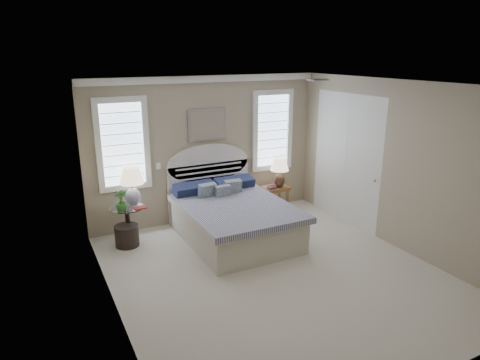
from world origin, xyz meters
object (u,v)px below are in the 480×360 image
(side_table_left, at_px, (128,221))
(lamp_right, at_px, (280,169))
(bed, at_px, (232,216))
(nightstand_right, at_px, (275,194))
(floor_pot, at_px, (127,236))
(lamp_left, at_px, (132,182))

(side_table_left, height_order, lamp_right, lamp_right)
(bed, relative_size, nightstand_right, 4.29)
(bed, bearing_deg, lamp_right, 25.30)
(bed, height_order, side_table_left, bed)
(bed, bearing_deg, nightstand_right, 28.03)
(side_table_left, height_order, floor_pot, side_table_left)
(bed, height_order, lamp_right, bed)
(bed, relative_size, lamp_left, 3.45)
(bed, bearing_deg, lamp_left, 157.27)
(floor_pot, distance_m, lamp_right, 3.16)
(floor_pot, height_order, lamp_right, lamp_right)
(floor_pot, xyz_separation_m, lamp_left, (0.19, 0.19, 0.85))
(lamp_left, distance_m, lamp_right, 2.89)
(nightstand_right, height_order, lamp_left, lamp_left)
(bed, bearing_deg, floor_pot, 165.21)
(side_table_left, xyz_separation_m, nightstand_right, (2.95, 0.10, -0.00))
(bed, distance_m, lamp_left, 1.77)
(bed, distance_m, floor_pot, 1.78)
(side_table_left, xyz_separation_m, lamp_left, (0.13, 0.05, 0.65))
(bed, distance_m, lamp_right, 1.59)
(bed, height_order, floor_pot, bed)
(side_table_left, relative_size, lamp_right, 1.06)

